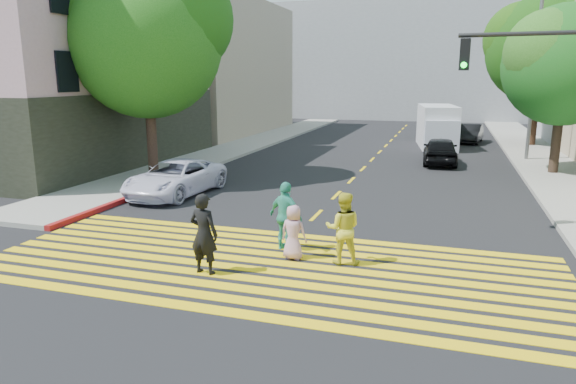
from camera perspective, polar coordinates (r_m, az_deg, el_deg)
The scene contains 23 objects.
ground at distance 10.95m, azimuth -4.81°, elevation -10.46°, with size 120.00×120.00×0.00m, color black.
sidewalk_left at distance 33.93m, azimuth -4.05°, elevation 5.42°, with size 3.00×40.00×0.15m, color gray.
sidewalk_right at distance 25.09m, azimuth 27.85°, elevation 1.46°, with size 3.00×60.00×0.15m, color gray.
curb_red at distance 19.19m, azimuth -17.21°, elevation -0.64°, with size 0.20×8.00×0.16m, color maroon.
crosswalk at distance 12.05m, azimuth -2.50°, elevation -8.20°, with size 13.40×5.30×0.01m.
lane_line at distance 32.33m, azimuth 10.50°, elevation 4.76°, with size 0.12×34.40×0.01m.
building_left_pink at distance 29.15m, azimuth -26.10°, elevation 11.91°, with size 12.10×14.10×11.00m.
building_left_tan at distance 42.28m, azimuth -10.83°, elevation 13.33°, with size 12.00×16.00×10.00m, color tan.
backdrop_block at distance 57.46m, azimuth 14.06°, elevation 13.92°, with size 30.00×8.00×12.00m, color gray.
tree_left at distance 22.63m, azimuth -15.28°, elevation 16.60°, with size 7.54×7.30×8.95m.
tree_right_near at distance 25.62m, azimuth 28.56°, elevation 12.89°, with size 6.72×6.69×7.51m.
tree_right_far at distance 35.88m, azimuth 26.48°, elevation 14.52°, with size 8.21×7.87×9.32m.
pedestrian_man at distance 11.48m, azimuth -9.34°, elevation -4.62°, with size 0.67×0.44×1.84m, color black.
pedestrian_woman at distance 12.03m, azimuth 6.14°, elevation -4.03°, with size 0.83×0.65×1.71m, color gold.
pedestrian_child at distance 12.31m, azimuth 0.60°, elevation -4.49°, with size 0.65×0.42×1.33m, color #C08DA3.
pedestrian_extra at distance 12.86m, azimuth -0.24°, elevation -2.74°, with size 1.03×0.43×1.76m, color teal.
white_sedan at distance 19.53m, azimuth -12.39°, elevation 1.55°, with size 2.14×4.64×1.29m, color silver.
dark_car_near at distance 27.09m, azimuth 16.56°, elevation 4.45°, with size 1.64×4.08×1.39m, color black.
silver_car at distance 40.45m, azimuth 16.65°, elevation 6.96°, with size 1.95×4.78×1.39m, color #A7ABB9.
dark_car_parked at distance 36.80m, azimuth 19.62°, elevation 6.14°, with size 1.31×3.77×1.24m, color black.
white_van at distance 33.67m, azimuth 16.27°, elevation 6.88°, with size 2.79×5.72×2.59m.
traffic_signal at distance 14.61m, azimuth 28.94°, elevation 8.79°, with size 3.90×0.49×5.73m.
street_lamp at distance 29.27m, azimuth 25.56°, elevation 14.27°, with size 2.27×0.39×10.02m.
Camera 1 is at (3.89, -9.31, 4.28)m, focal length 32.00 mm.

